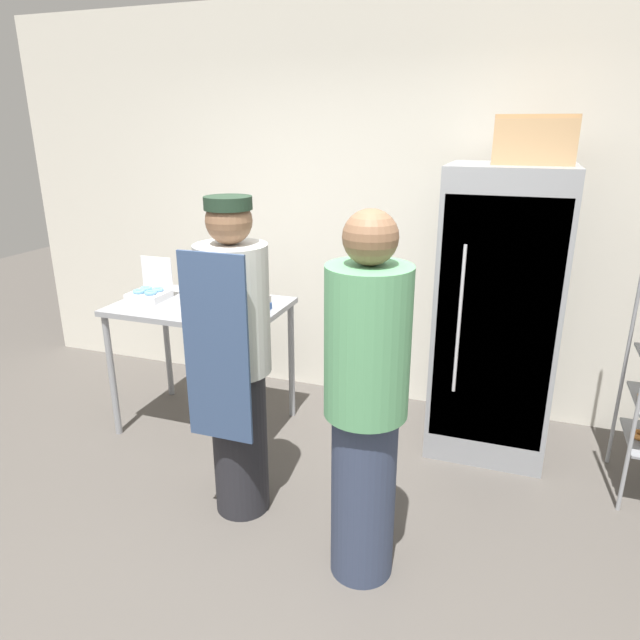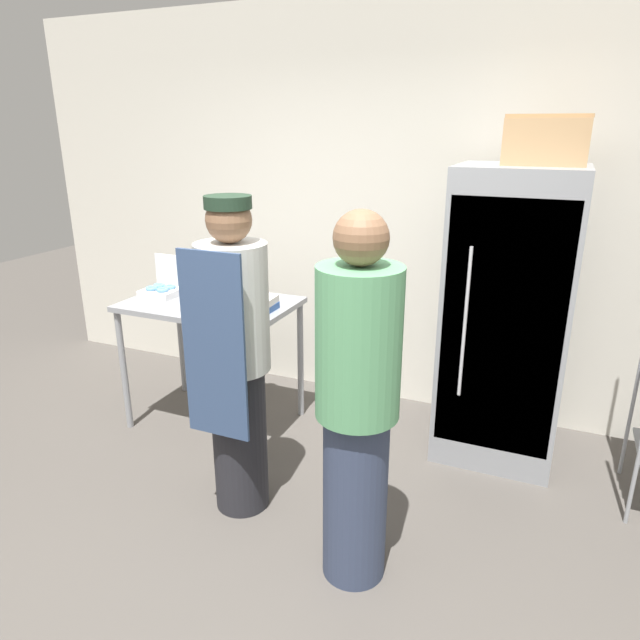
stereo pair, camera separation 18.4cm
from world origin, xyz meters
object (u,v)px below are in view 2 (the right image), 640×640
object	(u,v)px
binder_stack	(249,304)
person_baker	(235,357)
cardboard_storage_box	(546,141)
refrigerator	(506,319)
donut_box	(162,289)
blender_pitcher	(242,277)
person_customer	(357,405)

from	to	relation	value
binder_stack	person_baker	distance (m)	0.78
cardboard_storage_box	refrigerator	bearing A→B (deg)	-171.15
donut_box	binder_stack	xyz separation A→B (m)	(0.72, -0.05, -0.00)
binder_stack	cardboard_storage_box	distance (m)	1.99
cardboard_storage_box	donut_box	bearing A→B (deg)	-170.22
refrigerator	blender_pitcher	bearing A→B (deg)	-174.42
binder_stack	person_baker	xyz separation A→B (m)	(0.32, -0.71, -0.05)
refrigerator	blender_pitcher	world-z (taller)	refrigerator
donut_box	binder_stack	distance (m)	0.73
donut_box	person_baker	size ratio (longest dim) A/B	0.16
person_customer	person_baker	bearing A→B (deg)	162.83
donut_box	person_customer	size ratio (longest dim) A/B	0.16
person_baker	donut_box	bearing A→B (deg)	144.15
blender_pitcher	cardboard_storage_box	size ratio (longest dim) A/B	0.69
refrigerator	person_customer	xyz separation A→B (m)	(-0.47, -1.38, -0.03)
donut_box	cardboard_storage_box	bearing A→B (deg)	9.78
donut_box	person_baker	distance (m)	1.29
binder_stack	cardboard_storage_box	xyz separation A→B (m)	(1.65, 0.46, 1.01)
refrigerator	blender_pitcher	distance (m)	1.77
blender_pitcher	person_customer	size ratio (longest dim) A/B	0.18
binder_stack	person_customer	distance (m)	1.43
refrigerator	person_baker	distance (m)	1.68
donut_box	blender_pitcher	xyz separation A→B (m)	(0.52, 0.22, 0.09)
binder_stack	refrigerator	bearing A→B (deg)	15.97
binder_stack	cardboard_storage_box	bearing A→B (deg)	15.54
person_baker	cardboard_storage_box	bearing A→B (deg)	41.24
donut_box	refrigerator	bearing A→B (deg)	9.82
blender_pitcher	person_customer	xyz separation A→B (m)	(1.28, -1.21, -0.16)
donut_box	blender_pitcher	bearing A→B (deg)	23.26
refrigerator	person_baker	bearing A→B (deg)	-136.87
blender_pitcher	cardboard_storage_box	bearing A→B (deg)	5.76
refrigerator	cardboard_storage_box	distance (m)	1.04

